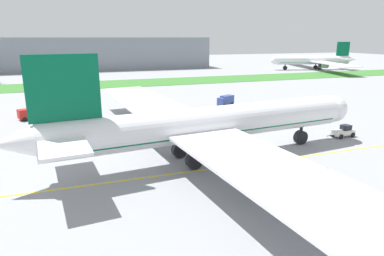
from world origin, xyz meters
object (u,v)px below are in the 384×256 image
(service_truck_catering_van, at_px, (226,100))
(parked_airliner_far_right, at_px, (314,60))
(airliner_foreground, at_px, (204,125))
(pushback_tug, at_px, (343,131))
(ground_crew_wingwalker_port, at_px, (327,172))
(service_truck_fuel_bowser, at_px, (30,113))

(service_truck_catering_van, xyz_separation_m, parked_airliner_far_right, (92.79, 80.94, 3.76))
(airliner_foreground, height_order, parked_airliner_far_right, airliner_foreground)
(parked_airliner_far_right, bearing_deg, pushback_tug, -126.23)
(airliner_foreground, relative_size, service_truck_catering_van, 17.12)
(service_truck_catering_van, bearing_deg, pushback_tug, -76.15)
(pushback_tug, bearing_deg, airliner_foreground, -174.19)
(ground_crew_wingwalker_port, height_order, service_truck_fuel_bowser, service_truck_fuel_bowser)
(pushback_tug, distance_m, service_truck_fuel_bowser, 66.57)
(pushback_tug, bearing_deg, parked_airliner_far_right, 53.77)
(pushback_tug, relative_size, service_truck_catering_van, 1.17)
(ground_crew_wingwalker_port, height_order, service_truck_catering_van, service_truck_catering_van)
(airliner_foreground, distance_m, service_truck_fuel_bowser, 46.85)
(service_truck_fuel_bowser, bearing_deg, airliner_foreground, -53.69)
(ground_crew_wingwalker_port, relative_size, parked_airliner_far_right, 0.02)
(airliner_foreground, relative_size, ground_crew_wingwalker_port, 56.45)
(ground_crew_wingwalker_port, bearing_deg, service_truck_catering_van, 80.68)
(ground_crew_wingwalker_port, bearing_deg, parked_airliner_far_right, 52.21)
(service_truck_fuel_bowser, height_order, service_truck_catering_van, service_truck_catering_van)
(service_truck_fuel_bowser, distance_m, parked_airliner_far_right, 162.60)
(ground_crew_wingwalker_port, xyz_separation_m, service_truck_fuel_bowser, (-40.36, 49.57, 0.41))
(service_truck_fuel_bowser, relative_size, parked_airliner_far_right, 0.07)
(service_truck_fuel_bowser, height_order, parked_airliner_far_right, parked_airliner_far_right)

